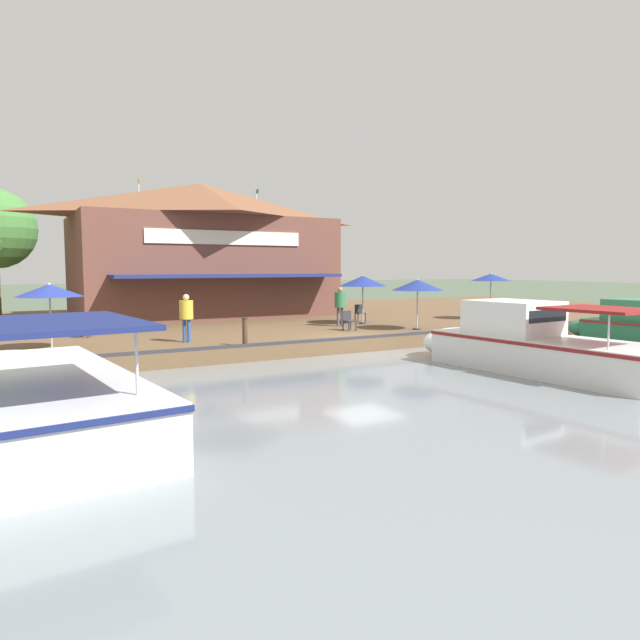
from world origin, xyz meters
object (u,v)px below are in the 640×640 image
cafe_chair_facing_river (360,312)px  person_near_entrance (186,312)px  patio_umbrella_mid_patio_right (418,285)px  cafe_chair_back_row_seat (84,325)px  person_mid_patio (340,301)px  cafe_chair_under_first_umbrella (349,320)px  motorboat_mid_row (522,345)px  patio_umbrella_far_corner (363,281)px  motorboat_outer_channel (23,394)px  waterfront_restaurant (202,249)px  mooring_post (245,331)px  patio_umbrella_near_quay_edge (49,291)px  patio_umbrella_mid_patio_left (491,277)px

cafe_chair_facing_river → person_near_entrance: size_ratio=0.49×
patio_umbrella_mid_patio_right → cafe_chair_back_row_seat: patio_umbrella_mid_patio_right is taller
cafe_chair_facing_river → person_mid_patio: bearing=-53.5°
cafe_chair_under_first_umbrella → motorboat_mid_row: bearing=10.2°
cafe_chair_back_row_seat → patio_umbrella_far_corner: bearing=86.3°
patio_umbrella_far_corner → motorboat_outer_channel: (9.93, -14.87, -1.94)m
waterfront_restaurant → motorboat_mid_row: 19.98m
cafe_chair_under_first_umbrella → mooring_post: bearing=-67.5°
patio_umbrella_far_corner → mooring_post: size_ratio=2.38×
patio_umbrella_near_quay_edge → patio_umbrella_mid_patio_right: bearing=86.6°
waterfront_restaurant → patio_umbrella_mid_patio_right: bearing=25.3°
patio_umbrella_mid_patio_left → cafe_chair_back_row_seat: size_ratio=2.86×
patio_umbrella_mid_patio_left → person_mid_patio: 8.82m
person_near_entrance → motorboat_mid_row: (7.69, 8.64, -0.86)m
patio_umbrella_mid_patio_left → person_near_entrance: 16.62m
patio_umbrella_mid_patio_right → cafe_chair_facing_river: 4.66m
person_mid_patio → patio_umbrella_near_quay_edge: bearing=-80.6°
cafe_chair_facing_river → cafe_chair_back_row_seat: same height
waterfront_restaurant → patio_umbrella_far_corner: 10.36m
cafe_chair_facing_river → motorboat_mid_row: (11.40, -1.26, -0.23)m
patio_umbrella_mid_patio_right → cafe_chair_facing_river: (-4.42, -0.10, -1.47)m
waterfront_restaurant → cafe_chair_back_row_seat: bearing=-42.2°
cafe_chair_facing_river → person_mid_patio: person_mid_patio is taller
cafe_chair_facing_river → person_mid_patio: size_ratio=0.47×
motorboat_outer_channel → motorboat_mid_row: size_ratio=1.11×
patio_umbrella_far_corner → cafe_chair_back_row_seat: size_ratio=2.77×
cafe_chair_under_first_umbrella → person_mid_patio: person_mid_patio is taller
cafe_chair_facing_river → cafe_chair_back_row_seat: bearing=-88.9°
motorboat_mid_row → waterfront_restaurant: bearing=-167.0°
patio_umbrella_mid_patio_left → person_mid_patio: patio_umbrella_mid_patio_left is taller
patio_umbrella_near_quay_edge → mooring_post: (2.08, 5.93, -1.46)m
patio_umbrella_near_quay_edge → motorboat_outer_channel: 7.72m
patio_umbrella_mid_patio_right → patio_umbrella_far_corner: (-3.35, -0.63, 0.11)m
patio_umbrella_far_corner → motorboat_outer_channel: 17.98m
person_near_entrance → cafe_chair_under_first_umbrella: bearing=93.4°
patio_umbrella_far_corner → cafe_chair_back_row_seat: (-0.81, -12.42, -1.59)m
patio_umbrella_near_quay_edge → mooring_post: patio_umbrella_near_quay_edge is taller
patio_umbrella_mid_patio_left → patio_umbrella_far_corner: bearing=-99.9°
patio_umbrella_near_quay_edge → patio_umbrella_mid_patio_left: (-1.25, 20.97, 0.24)m
waterfront_restaurant → person_near_entrance: waterfront_restaurant is taller
patio_umbrella_near_quay_edge → person_mid_patio: (-2.02, 12.24, -0.81)m
person_mid_patio → motorboat_outer_channel: motorboat_outer_channel is taller
patio_umbrella_mid_patio_left → waterfront_restaurant: bearing=-129.3°
patio_umbrella_far_corner → cafe_chair_facing_river: bearing=153.6°
cafe_chair_under_first_umbrella → cafe_chair_back_row_seat: 10.67m
patio_umbrella_near_quay_edge → cafe_chair_back_row_seat: patio_umbrella_near_quay_edge is taller
person_near_entrance → mooring_post: size_ratio=1.77×
cafe_chair_facing_river → mooring_post: bearing=-56.1°
waterfront_restaurant → cafe_chair_under_first_umbrella: (11.05, 2.95, -3.31)m
patio_umbrella_far_corner → cafe_chair_facing_river: 1.98m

